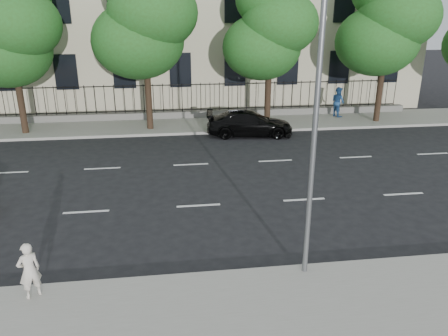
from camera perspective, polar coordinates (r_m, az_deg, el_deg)
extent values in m
plane|color=black|center=(13.87, -2.55, -9.28)|extent=(120.00, 120.00, 0.00)
cube|color=gray|center=(10.54, -0.48, -19.61)|extent=(60.00, 4.00, 0.15)
cube|color=gray|center=(26.91, -5.26, 5.61)|extent=(60.00, 4.00, 0.15)
cube|color=slate|center=(28.49, -5.43, 7.00)|extent=(30.00, 0.50, 0.40)
cube|color=black|center=(28.43, -5.45, 7.59)|extent=(28.80, 0.05, 0.05)
cube|color=black|center=(28.12, -5.56, 10.77)|extent=(28.80, 0.05, 0.05)
cylinder|color=slate|center=(10.68, 11.79, 5.28)|extent=(0.14, 0.14, 8.00)
cylinder|color=#382619|center=(26.98, -24.91, 7.27)|extent=(0.36, 0.36, 2.97)
ellipsoid|color=#28571D|center=(26.97, -26.51, 13.51)|extent=(4.75, 4.75, 3.90)
ellipsoid|color=#28571D|center=(26.15, -25.40, 16.58)|extent=(4.50, 4.50, 3.70)
cylinder|color=#382619|center=(25.74, -9.80, 8.71)|extent=(0.36, 0.36, 3.32)
ellipsoid|color=#28571D|center=(25.63, -11.16, 15.99)|extent=(5.13, 5.13, 4.21)
ellipsoid|color=#28571D|center=(25.04, -9.28, 19.42)|extent=(4.86, 4.86, 4.00)
cylinder|color=#382619|center=(26.43, 5.73, 8.92)|extent=(0.36, 0.36, 3.08)
ellipsoid|color=#28571D|center=(26.22, 4.93, 15.44)|extent=(4.56, 4.56, 3.74)
ellipsoid|color=#28571D|center=(25.87, 7.32, 18.22)|extent=(4.32, 4.32, 3.55)
cylinder|color=#382619|center=(28.82, 19.59, 8.95)|extent=(0.36, 0.36, 3.22)
ellipsoid|color=#28571D|center=(28.53, 19.34, 15.33)|extent=(4.94, 4.94, 4.06)
ellipsoid|color=#28571D|center=(28.44, 21.85, 17.93)|extent=(4.68, 4.68, 3.85)
imported|color=black|center=(24.74, 3.36, 5.86)|extent=(5.02, 2.52, 1.40)
imported|color=silver|center=(11.76, -24.10, -12.12)|extent=(0.64, 0.59, 1.46)
imported|color=navy|center=(29.45, 14.67, 8.37)|extent=(0.98, 1.11, 1.90)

